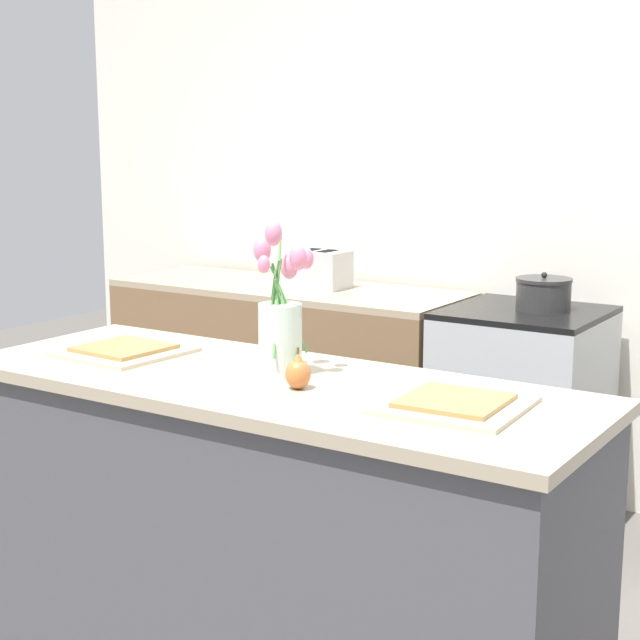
{
  "coord_description": "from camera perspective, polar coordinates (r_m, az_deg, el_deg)",
  "views": [
    {
      "loc": [
        1.51,
        -2.06,
        1.57
      ],
      "look_at": [
        0.0,
        0.25,
        1.05
      ],
      "focal_mm": 55.0,
      "sensor_mm": 36.0,
      "label": 1
    }
  ],
  "objects": [
    {
      "name": "plate_setting_right",
      "position": [
        2.37,
        7.82,
        -4.85
      ],
      "size": [
        0.34,
        0.34,
        0.02
      ],
      "color": "beige",
      "rests_on": "kitchen_island"
    },
    {
      "name": "kitchen_island",
      "position": [
        2.78,
        -2.88,
        -12.73
      ],
      "size": [
        1.8,
        0.66,
        0.93
      ],
      "color": "#4C4C51",
      "rests_on": "ground_plane"
    },
    {
      "name": "back_wall",
      "position": [
        4.34,
        12.82,
        7.47
      ],
      "size": [
        5.2,
        0.08,
        2.7
      ],
      "color": "silver",
      "rests_on": "ground_plane"
    },
    {
      "name": "stove_range",
      "position": [
        4.08,
        11.64,
        -5.58
      ],
      "size": [
        0.6,
        0.61,
        0.89
      ],
      "color": "#B2B5B7",
      "rests_on": "ground_plane"
    },
    {
      "name": "toaster",
      "position": [
        4.45,
        -0.06,
        2.98
      ],
      "size": [
        0.28,
        0.18,
        0.17
      ],
      "color": "#B7BABC",
      "rests_on": "back_counter"
    },
    {
      "name": "flower_vase",
      "position": [
        2.65,
        -2.39,
        0.01
      ],
      "size": [
        0.17,
        0.18,
        0.43
      ],
      "color": "silver",
      "rests_on": "kitchen_island"
    },
    {
      "name": "pear_figurine",
      "position": [
        2.51,
        -1.29,
        -3.08
      ],
      "size": [
        0.07,
        0.07,
        0.11
      ],
      "color": "#C66B33",
      "rests_on": "kitchen_island"
    },
    {
      "name": "cooking_pot",
      "position": [
        3.99,
        12.88,
        1.5
      ],
      "size": [
        0.22,
        0.22,
        0.15
      ],
      "color": "#2D2D2D",
      "rests_on": "stove_range"
    },
    {
      "name": "back_counter",
      "position": [
        4.61,
        -1.89,
        -3.47
      ],
      "size": [
        1.68,
        0.6,
        0.89
      ],
      "color": "brown",
      "rests_on": "ground_plane"
    },
    {
      "name": "plate_setting_left",
      "position": [
        2.98,
        -11.33,
        -1.75
      ],
      "size": [
        0.34,
        0.34,
        0.02
      ],
      "color": "beige",
      "rests_on": "kitchen_island"
    }
  ]
}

